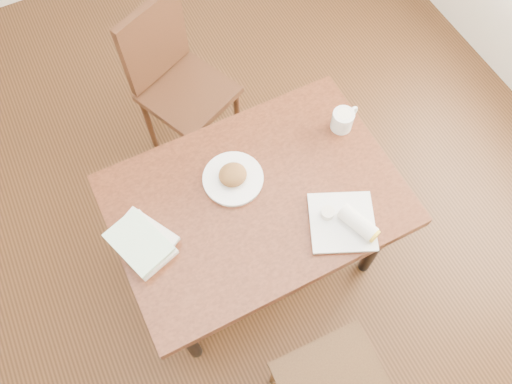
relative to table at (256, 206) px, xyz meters
name	(u,v)px	position (x,y,z in m)	size (l,w,h in m)	color
ground	(256,257)	(0.00, 0.00, -0.67)	(4.00, 5.00, 0.01)	#472814
room_walls	(256,49)	(0.00, 0.00, 0.97)	(4.02, 5.02, 2.80)	white
table	(256,206)	(0.00, 0.00, 0.00)	(1.19, 0.83, 0.75)	#622C17
chair_far	(175,76)	(-0.02, 0.90, -0.12)	(0.55, 0.55, 0.95)	#3F1F12
plate_scone	(233,177)	(-0.05, 0.12, 0.11)	(0.26, 0.26, 0.08)	white
coffee_mug	(343,119)	(0.50, 0.14, 0.13)	(0.14, 0.10, 0.10)	white
plate_burrito	(347,222)	(0.27, -0.27, 0.11)	(0.34, 0.34, 0.09)	white
book_stack	(142,242)	(-0.49, 0.02, 0.12)	(0.27, 0.30, 0.07)	white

